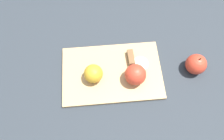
% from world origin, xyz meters
% --- Properties ---
extents(ground_plane, '(4.00, 4.00, 0.00)m').
position_xyz_m(ground_plane, '(0.00, 0.00, 0.00)').
color(ground_plane, '#282D33').
extents(cutting_board, '(0.39, 0.25, 0.01)m').
position_xyz_m(cutting_board, '(0.00, 0.00, 0.01)').
color(cutting_board, tan).
rests_on(cutting_board, ground_plane).
extents(apple_half_left, '(0.07, 0.07, 0.07)m').
position_xyz_m(apple_half_left, '(-0.07, -0.02, 0.05)').
color(apple_half_left, gold).
rests_on(apple_half_left, cutting_board).
extents(apple_half_right, '(0.08, 0.08, 0.08)m').
position_xyz_m(apple_half_right, '(0.08, -0.03, 0.06)').
color(apple_half_right, red).
rests_on(apple_half_right, cutting_board).
extents(knife, '(0.03, 0.15, 0.02)m').
position_xyz_m(knife, '(0.08, 0.05, 0.03)').
color(knife, silver).
rests_on(knife, cutting_board).
extents(apple_slice, '(0.06, 0.06, 0.01)m').
position_xyz_m(apple_slice, '(0.11, 0.03, 0.02)').
color(apple_slice, beige).
rests_on(apple_slice, cutting_board).
extents(apple_whole, '(0.08, 0.08, 0.09)m').
position_xyz_m(apple_whole, '(0.32, 0.00, 0.04)').
color(apple_whole, red).
rests_on(apple_whole, ground_plane).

